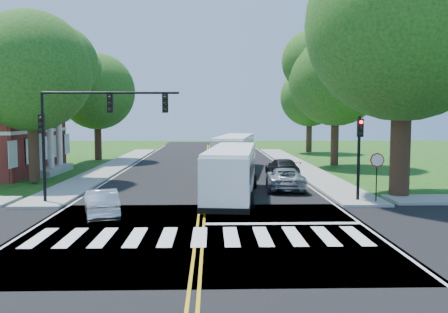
{
  "coord_description": "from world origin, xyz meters",
  "views": [
    {
      "loc": [
        0.47,
        -18.08,
        4.55
      ],
      "look_at": [
        1.13,
        7.16,
        2.4
      ],
      "focal_mm": 38.0,
      "sensor_mm": 36.0,
      "label": 1
    }
  ],
  "objects_px": {
    "signal_nw": "(88,120)",
    "bus_lead": "(232,171)",
    "hatchback": "(101,203)",
    "suv": "(285,179)",
    "signal_ne": "(359,147)",
    "dark_sedan": "(282,168)",
    "bus_follow": "(235,152)"
  },
  "relations": [
    {
      "from": "signal_nw",
      "to": "signal_ne",
      "type": "relative_size",
      "value": 1.62
    },
    {
      "from": "suv",
      "to": "dark_sedan",
      "type": "distance_m",
      "value": 6.02
    },
    {
      "from": "signal_nw",
      "to": "suv",
      "type": "relative_size",
      "value": 1.45
    },
    {
      "from": "bus_follow",
      "to": "signal_ne",
      "type": "bearing_deg",
      "value": 120.16
    },
    {
      "from": "hatchback",
      "to": "bus_follow",
      "type": "bearing_deg",
      "value": -127.88
    },
    {
      "from": "signal_ne",
      "to": "hatchback",
      "type": "xyz_separation_m",
      "value": [
        -12.72,
        -3.29,
        -2.31
      ]
    },
    {
      "from": "bus_lead",
      "to": "suv",
      "type": "height_order",
      "value": "bus_lead"
    },
    {
      "from": "bus_lead",
      "to": "suv",
      "type": "xyz_separation_m",
      "value": [
        3.43,
        2.78,
        -0.79
      ]
    },
    {
      "from": "signal_nw",
      "to": "hatchback",
      "type": "bearing_deg",
      "value": -67.82
    },
    {
      "from": "bus_lead",
      "to": "hatchback",
      "type": "xyz_separation_m",
      "value": [
        -6.11,
        -4.99,
        -0.84
      ]
    },
    {
      "from": "signal_nw",
      "to": "dark_sedan",
      "type": "height_order",
      "value": "signal_nw"
    },
    {
      "from": "dark_sedan",
      "to": "suv",
      "type": "bearing_deg",
      "value": 79.63
    },
    {
      "from": "signal_nw",
      "to": "bus_follow",
      "type": "distance_m",
      "value": 17.15
    },
    {
      "from": "signal_nw",
      "to": "hatchback",
      "type": "distance_m",
      "value": 5.14
    },
    {
      "from": "bus_follow",
      "to": "dark_sedan",
      "type": "height_order",
      "value": "bus_follow"
    },
    {
      "from": "bus_follow",
      "to": "dark_sedan",
      "type": "xyz_separation_m",
      "value": [
        3.34,
        -4.3,
        -0.85
      ]
    },
    {
      "from": "bus_lead",
      "to": "bus_follow",
      "type": "xyz_separation_m",
      "value": [
        0.82,
        13.05,
        0.07
      ]
    },
    {
      "from": "suv",
      "to": "signal_nw",
      "type": "bearing_deg",
      "value": 27.24
    },
    {
      "from": "hatchback",
      "to": "bus_lead",
      "type": "bearing_deg",
      "value": -157.63
    },
    {
      "from": "signal_nw",
      "to": "signal_ne",
      "type": "distance_m",
      "value": 14.13
    },
    {
      "from": "bus_lead",
      "to": "hatchback",
      "type": "bearing_deg",
      "value": 45.72
    },
    {
      "from": "signal_ne",
      "to": "dark_sedan",
      "type": "bearing_deg",
      "value": 103.2
    },
    {
      "from": "dark_sedan",
      "to": "hatchback",
      "type": "bearing_deg",
      "value": 49.8
    },
    {
      "from": "signal_nw",
      "to": "signal_ne",
      "type": "xyz_separation_m",
      "value": [
        14.06,
        0.01,
        -1.41
      ]
    },
    {
      "from": "bus_lead",
      "to": "signal_nw",
      "type": "bearing_deg",
      "value": 19.44
    },
    {
      "from": "bus_follow",
      "to": "bus_lead",
      "type": "bearing_deg",
      "value": 95.16
    },
    {
      "from": "dark_sedan",
      "to": "signal_nw",
      "type": "bearing_deg",
      "value": 38.61
    },
    {
      "from": "signal_ne",
      "to": "suv",
      "type": "bearing_deg",
      "value": 125.32
    },
    {
      "from": "signal_nw",
      "to": "bus_lead",
      "type": "relative_size",
      "value": 0.65
    },
    {
      "from": "bus_follow",
      "to": "suv",
      "type": "bearing_deg",
      "value": 113.01
    },
    {
      "from": "signal_nw",
      "to": "suv",
      "type": "bearing_deg",
      "value": 22.46
    },
    {
      "from": "hatchback",
      "to": "signal_ne",
      "type": "bearing_deg",
      "value": 177.64
    }
  ]
}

